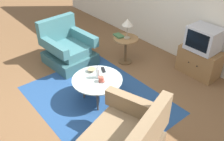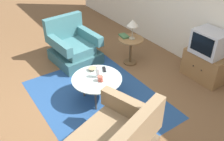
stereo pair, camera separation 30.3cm
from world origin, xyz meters
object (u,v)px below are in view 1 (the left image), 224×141
tv_stand (199,62)px  vase (98,72)px  table_lamp (127,23)px  book (119,36)px  armchair (68,49)px  bowl (92,70)px  television (204,39)px  tv_remote_dark (103,70)px  coffee_table (97,81)px  side_table (126,45)px  mug (101,79)px

tv_stand → vase: size_ratio=3.20×
table_lamp → book: size_ratio=1.72×
armchair → vase: bearing=76.4°
vase → bowl: bearing=174.0°
television → book: 1.67m
table_lamp → book: 0.37m
tv_remote_dark → television: bearing=92.9°
television → book: bearing=-148.4°
table_lamp → book: (-0.17, -0.08, -0.32)m
coffee_table → bowl: bowl is taller
tv_stand → bowl: bearing=-113.5°
side_table → vase: bearing=-62.0°
television → vase: size_ratio=2.27×
table_lamp → tv_stand: bearing=33.1°
coffee_table → tv_remote_dark: (-0.15, 0.24, 0.04)m
mug → television: bearing=75.8°
vase → bowl: 0.25m
vase → mug: size_ratio=1.84×
coffee_table → table_lamp: (-0.63, 1.24, 0.50)m
armchair → bowl: 1.22m
mug → bowl: mug is taller
vase → book: 1.37m
table_lamp → bowl: table_lamp is taller
mug → tv_remote_dark: 0.34m
table_lamp → vase: 1.39m
vase → tv_remote_dark: (-0.13, 0.20, -0.11)m
side_table → mug: side_table is taller
tv_stand → coffee_table: bearing=-106.6°
armchair → mug: armchair is taller
side_table → mug: (0.75, -1.21, 0.07)m
coffee_table → table_lamp: size_ratio=2.02×
coffee_table → book: (-0.81, 1.16, 0.18)m
side_table → table_lamp: size_ratio=1.38×
bowl → side_table: bearing=109.0°
tv_stand → mug: bearing=-104.1°
tv_stand → vase: (-0.63, -2.01, 0.29)m
tv_stand → vase: vase is taller
armchair → tv_stand: 2.71m
television → mug: 2.11m
armchair → side_table: bearing=135.9°
side_table → table_lamp: bearing=41.6°
mug → tv_stand: bearing=75.9°
coffee_table → television: bearing=73.3°
armchair → coffee_table: bearing=74.9°
coffee_table → armchair: bearing=169.0°
side_table → book: size_ratio=2.38×
armchair → bowl: armchair is taller
tv_stand → book: (-1.42, -0.89, 0.32)m
vase → table_lamp: bearing=117.1°
tv_stand → book: book is taller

